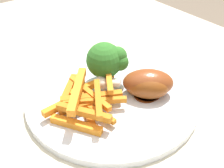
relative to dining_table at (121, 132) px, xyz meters
The scene contains 6 objects.
dining_table is the anchor object (origin of this frame).
dinner_plate 0.12m from the dining_table, 70.71° to the right, with size 0.29×0.29×0.01m, color silver.
broccoli_floret_front 0.17m from the dining_table, 148.56° to the right, with size 0.07×0.06×0.07m.
carrot_fries_pile 0.16m from the dining_table, 81.23° to the right, with size 0.14×0.14×0.04m.
chicken_drumstick_near 0.15m from the dining_table, ahead, with size 0.11×0.10×0.04m.
chicken_drumstick_far 0.15m from the dining_table, 16.71° to the left, with size 0.10×0.12×0.04m.
Camera 1 is at (0.30, -0.26, 1.02)m, focal length 45.06 mm.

